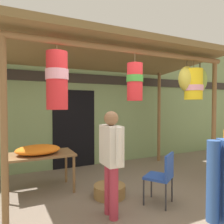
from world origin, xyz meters
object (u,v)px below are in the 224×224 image
(flower_heap_on_table, at_px, (39,150))
(folding_chair, at_px, (163,174))
(wicker_basket_by_table, at_px, (110,191))
(shopper_by_bananas, at_px, (111,155))
(display_table, at_px, (40,158))

(flower_heap_on_table, bearing_deg, folding_chair, -37.34)
(wicker_basket_by_table, distance_m, shopper_by_bananas, 1.03)
(flower_heap_on_table, distance_m, shopper_by_bananas, 1.54)
(folding_chair, bearing_deg, flower_heap_on_table, 142.66)
(flower_heap_on_table, bearing_deg, display_table, 67.99)
(display_table, bearing_deg, wicker_basket_by_table, -35.20)
(shopper_by_bananas, bearing_deg, flower_heap_on_table, 122.74)
(folding_chair, height_order, wicker_basket_by_table, folding_chair)
(wicker_basket_by_table, bearing_deg, flower_heap_on_table, 148.10)
(wicker_basket_by_table, bearing_deg, folding_chair, -44.99)
(shopper_by_bananas, bearing_deg, wicker_basket_by_table, 66.80)
(folding_chair, relative_size, shopper_by_bananas, 0.55)
(flower_heap_on_table, relative_size, folding_chair, 0.94)
(folding_chair, relative_size, wicker_basket_by_table, 1.50)
(display_table, distance_m, wicker_basket_by_table, 1.41)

